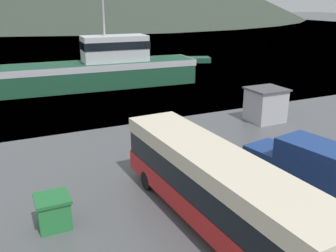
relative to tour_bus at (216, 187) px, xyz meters
name	(u,v)px	position (x,y,z in m)	size (l,w,h in m)	color
water_surface	(13,25)	(1.15, 133.73, -1.77)	(240.00, 240.00, 0.00)	slate
tour_bus	(216,187)	(0.00, 0.00, 0.00)	(2.99, 11.94, 3.14)	red
delivery_van	(314,168)	(5.45, 0.25, -0.42)	(3.04, 6.62, 2.59)	navy
fishing_boat	(100,68)	(2.70, 26.74, 0.20)	(21.06, 5.42, 11.23)	#1E5138
storage_bin	(53,211)	(-5.87, 2.72, -1.10)	(1.36, 1.36, 1.32)	#287F3D
dock_kiosk	(265,105)	(10.76, 10.19, -0.50)	(2.66, 2.46, 2.52)	#B2B2B7
small_boat	(188,60)	(18.45, 37.00, -1.42)	(6.83, 4.23, 0.70)	#1E5138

